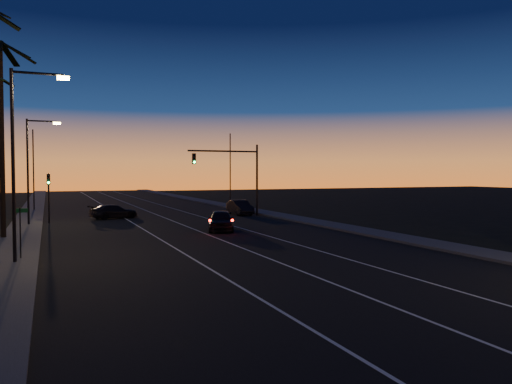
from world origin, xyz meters
name	(u,v)px	position (x,y,z in m)	size (l,w,h in m)	color
road	(190,231)	(0.00, 30.00, 0.01)	(20.00, 170.00, 0.01)	black
sidewalk_left	(21,238)	(-11.20, 30.00, 0.08)	(2.40, 170.00, 0.16)	#3C3B39
sidewalk_right	(324,224)	(11.20, 30.00, 0.08)	(2.40, 170.00, 0.16)	#3C3B39
lane_stripe_left	(149,233)	(-3.00, 30.00, 0.02)	(0.12, 160.00, 0.01)	silver
lane_stripe_mid	(197,230)	(0.50, 30.00, 0.02)	(0.12, 160.00, 0.01)	silver
lane_stripe_right	(241,228)	(4.00, 30.00, 0.02)	(0.12, 160.00, 0.01)	silver
palm_far	(1,119)	(-12.20, 30.00, 7.61)	(4.25, 4.16, 12.53)	black
streetlight_left_near	(20,150)	(-10.70, 20.00, 5.32)	(2.55, 0.26, 9.00)	black
streetlight_left_far	(32,162)	(-10.69, 38.00, 5.06)	(2.55, 0.26, 8.50)	black
street_sign	(20,227)	(-10.80, 21.00, 1.66)	(0.70, 0.06, 2.60)	black
signal_mast	(234,167)	(7.14, 39.99, 4.78)	(7.10, 0.41, 7.00)	black
signal_post	(49,189)	(-9.50, 39.98, 2.89)	(0.28, 0.37, 4.20)	black
far_pole_left	(33,170)	(-11.00, 55.00, 4.50)	(0.14, 0.14, 9.00)	black
far_pole_right	(230,170)	(11.00, 52.00, 4.50)	(0.14, 0.14, 9.00)	black
lead_car	(221,220)	(2.11, 29.24, 0.77)	(3.18, 5.24, 1.51)	black
right_car	(240,207)	(8.29, 41.53, 0.74)	(1.62, 4.44, 1.45)	black
cross_car	(114,212)	(-3.96, 42.06, 0.65)	(4.77, 3.09, 1.29)	black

